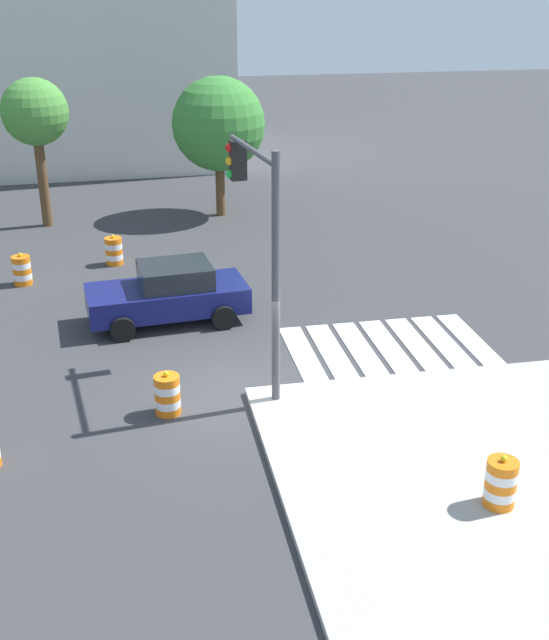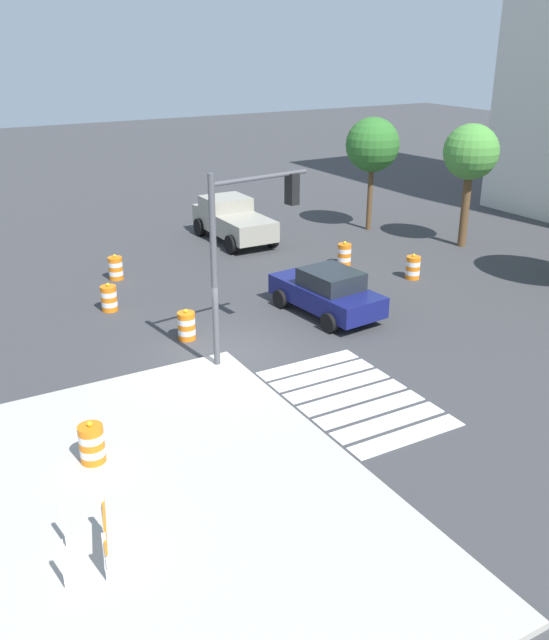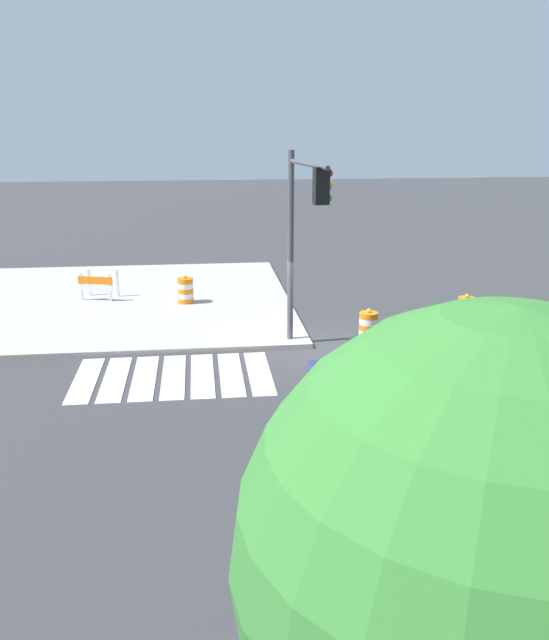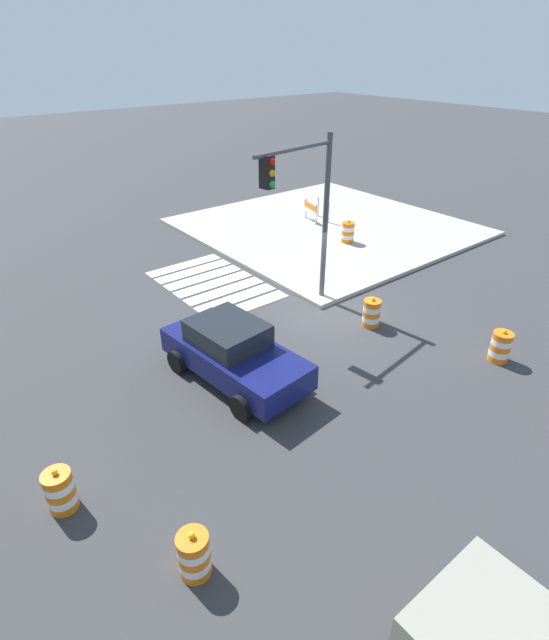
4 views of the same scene
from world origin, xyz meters
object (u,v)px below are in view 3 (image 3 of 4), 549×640
Objects in this scene: traffic_barrel_median_near at (466,311)px; traffic_light_pole at (303,218)px; sports_car at (406,377)px; traffic_barrel_median_far at (368,327)px; construction_barricade at (97,284)px; street_tree_streetside_near at (491,562)px; traffic_barrel_on_sidewalk at (186,290)px.

traffic_light_pole reaches higher than traffic_barrel_median_near.
sports_car is 7.60m from traffic_barrel_median_near.
construction_barricade is at bearing -31.90° from traffic_barrel_median_far.
traffic_barrel_median_near is 1.00× the size of traffic_barrel_median_far.
street_tree_streetside_near is at bearing 67.86° from traffic_barrel_median_near.
construction_barricade reaches higher than traffic_barrel_median_near.
traffic_barrel_on_sidewalk is 0.73× the size of construction_barricade.
traffic_light_pole is (1.80, -3.98, 3.10)m from sports_car.
construction_barricade is (8.72, -5.43, 0.27)m from traffic_barrel_median_far.
traffic_barrel_median_near is 3.88m from traffic_barrel_median_far.
street_tree_streetside_near is at bearing 86.27° from traffic_light_pole.
construction_barricade is 0.26× the size of street_tree_streetside_near.
traffic_barrel_median_near is 0.19× the size of street_tree_streetside_near.
traffic_light_pole reaches higher than construction_barricade.
traffic_light_pole is at bearing 22.77° from traffic_barrel_median_near.
traffic_light_pole is (2.22, 1.07, 3.46)m from traffic_barrel_median_far.
traffic_light_pole is 1.03× the size of street_tree_streetside_near.
traffic_barrel_on_sidewalk is at bearing -59.72° from traffic_light_pole.
traffic_barrel_median_near is 1.00× the size of traffic_barrel_on_sidewalk.
traffic_barrel_median_near is at bearing -159.08° from traffic_barrel_median_far.
sports_car reaches higher than construction_barricade.
traffic_barrel_on_sidewalk is at bearing 165.58° from construction_barricade.
sports_car is 4.37× the size of traffic_barrel_on_sidewalk.
street_tree_streetside_near is at bearing 75.01° from sports_car.
traffic_light_pole is at bearing 135.05° from construction_barricade.
sports_car is 5.36m from traffic_light_pole.
traffic_barrel_median_far is 7.20m from traffic_barrel_on_sidewalk.
traffic_barrel_median_far is at bearing -94.67° from sports_car.
sports_car is 4.37× the size of traffic_barrel_median_far.
traffic_barrel_median_near is (-4.03, -6.43, -0.36)m from sports_car.
traffic_barrel_median_far is at bearing -101.64° from street_tree_streetside_near.
traffic_barrel_median_near is 9.70m from traffic_barrel_on_sidewalk.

